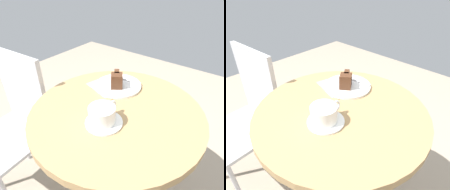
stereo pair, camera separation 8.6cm
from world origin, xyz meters
TOP-DOWN VIEW (x-y plane):
  - cafe_table at (0.00, 0.00)m, footprint 0.73×0.73m
  - saucer at (-0.10, -0.01)m, footprint 0.15×0.15m
  - coffee_cup at (-0.10, -0.01)m, footprint 0.14×0.10m
  - teaspoon at (-0.07, 0.03)m, footprint 0.10×0.03m
  - cake_plate at (0.16, 0.11)m, footprint 0.23×0.23m
  - cake_slice at (0.14, 0.10)m, footprint 0.10×0.09m
  - fork at (0.22, 0.07)m, footprint 0.03×0.15m
  - napkin at (0.14, 0.14)m, footprint 0.21×0.21m
  - cafe_chair at (-0.18, 0.57)m, footprint 0.41×0.41m

SIDE VIEW (x-z plane):
  - cafe_chair at x=-0.18m, z-range 0.08..0.96m
  - cafe_table at x=0.00m, z-range 0.24..0.98m
  - napkin at x=0.14m, z-range 0.74..0.74m
  - saucer at x=-0.10m, z-range 0.74..0.75m
  - cake_plate at x=0.16m, z-range 0.74..0.75m
  - teaspoon at x=-0.07m, z-range 0.75..0.75m
  - fork at x=0.22m, z-range 0.75..0.75m
  - coffee_cup at x=-0.10m, z-range 0.75..0.81m
  - cake_slice at x=0.14m, z-range 0.75..0.82m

